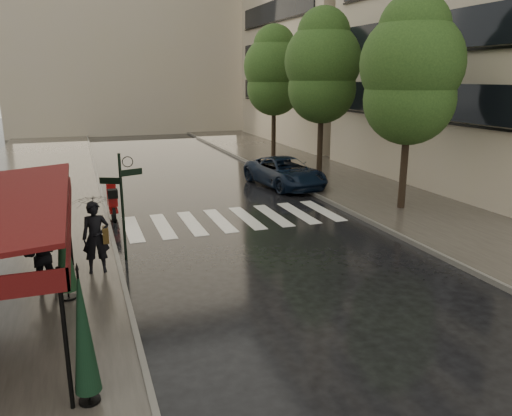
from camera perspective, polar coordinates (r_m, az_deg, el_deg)
ground at (r=12.39m, az=-7.66°, el=-9.82°), size 120.00×120.00×0.00m
sidewalk_near at (r=23.72m, az=-24.66°, el=1.08°), size 6.00×60.00×0.12m
sidewalk_far at (r=26.69m, az=8.64°, el=3.67°), size 5.50×60.00×0.12m
curb_near at (r=23.62m, az=-17.30°, el=1.75°), size 0.12×60.00×0.16m
curb_far at (r=25.51m, az=3.07°, el=3.33°), size 0.12×60.00×0.16m
crosswalk at (r=18.55m, az=-2.59°, el=-1.27°), size 7.85×3.20×0.01m
signpost at (r=14.47m, az=-15.05°, el=1.10°), size 1.17×0.29×3.10m
haussmann_far at (r=41.72m, az=7.62°, el=20.34°), size 8.00×16.00×18.50m
backdrop_building at (r=49.57m, az=-14.36°, el=20.00°), size 22.00×6.00×20.00m
tree_near at (r=19.93m, az=17.31°, el=14.69°), size 3.80×3.80×7.99m
tree_mid at (r=25.86m, az=7.60°, el=15.69°), size 3.80×3.80×8.34m
tree_far at (r=32.33m, az=2.08°, el=15.36°), size 3.80×3.80×8.16m
pedestrian_with_umbrella at (r=13.47m, az=-18.08°, el=-0.13°), size 1.16×1.18×2.59m
pedestrian_terrace at (r=13.12m, az=-23.40°, el=-4.95°), size 0.84×0.66×1.71m
scooter at (r=19.37m, az=-16.06°, el=0.62°), size 0.51×1.90×1.25m
parked_car at (r=24.01m, az=3.32°, el=4.12°), size 2.94×5.27×1.39m
parasol_front at (r=8.29m, az=-19.15°, el=-13.19°), size 0.41×0.41×2.30m
parasol_back at (r=12.15m, az=-21.14°, el=-4.10°), size 0.45×0.45×2.39m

